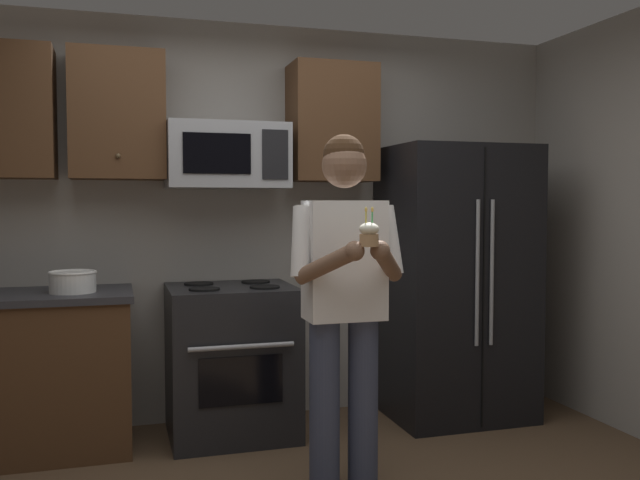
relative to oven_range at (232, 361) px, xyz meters
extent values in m
cube|color=gray|center=(0.15, 0.39, 0.84)|extent=(4.40, 0.10, 2.60)
cube|color=black|center=(0.00, 0.00, 0.00)|extent=(0.76, 0.66, 0.92)
cube|color=black|center=(0.00, -0.33, -0.04)|extent=(0.48, 0.01, 0.28)
cylinder|color=#99999E|center=(0.00, -0.36, 0.16)|extent=(0.60, 0.03, 0.03)
cylinder|color=black|center=(-0.18, -0.14, 0.46)|extent=(0.18, 0.18, 0.01)
cylinder|color=black|center=(0.18, -0.14, 0.46)|extent=(0.18, 0.18, 0.01)
cylinder|color=black|center=(-0.18, 0.14, 0.46)|extent=(0.18, 0.18, 0.01)
cylinder|color=black|center=(0.18, 0.14, 0.46)|extent=(0.18, 0.18, 0.01)
cube|color=#9EA0A5|center=(0.00, 0.12, 1.26)|extent=(0.74, 0.40, 0.40)
cube|color=black|center=(-0.09, -0.08, 1.26)|extent=(0.40, 0.01, 0.24)
cube|color=black|center=(0.26, -0.08, 1.26)|extent=(0.16, 0.01, 0.30)
cube|color=black|center=(1.50, -0.04, 0.44)|extent=(0.90, 0.72, 1.80)
cylinder|color=gray|center=(1.45, -0.41, 0.54)|extent=(0.02, 0.02, 0.90)
cylinder|color=gray|center=(1.55, -0.41, 0.54)|extent=(0.02, 0.02, 0.90)
cube|color=black|center=(1.50, -0.40, 0.44)|extent=(0.01, 0.01, 1.74)
cube|color=#4C301C|center=(-0.65, 0.17, 1.49)|extent=(0.55, 0.34, 0.76)
sphere|color=brown|center=(-0.65, -0.01, 1.24)|extent=(0.03, 0.03, 0.03)
cube|color=#4C301C|center=(0.70, 0.17, 1.49)|extent=(0.55, 0.34, 0.76)
sphere|color=brown|center=(0.70, -0.01, 1.24)|extent=(0.03, 0.03, 0.03)
cube|color=#4C301C|center=(-1.30, 0.02, -0.02)|extent=(1.40, 0.62, 0.88)
cylinder|color=white|center=(-0.91, -0.03, 0.52)|extent=(0.26, 0.26, 0.11)
torus|color=white|center=(-0.91, -0.03, 0.57)|extent=(0.27, 0.27, 0.02)
cylinder|color=#383F59|center=(0.30, -0.98, -0.03)|extent=(0.15, 0.15, 0.86)
cylinder|color=#383F59|center=(0.50, -0.98, -0.03)|extent=(0.15, 0.15, 0.86)
cube|color=white|center=(0.40, -0.98, 0.69)|extent=(0.38, 0.22, 0.58)
sphere|color=brown|center=(0.40, -0.98, 1.15)|extent=(0.22, 0.22, 0.22)
sphere|color=#382314|center=(0.40, -0.97, 1.20)|extent=(0.20, 0.20, 0.20)
cylinder|color=white|center=(0.17, -1.01, 0.78)|extent=(0.15, 0.18, 0.35)
cylinder|color=brown|center=(0.25, -1.17, 0.69)|extent=(0.26, 0.33, 0.21)
sphere|color=brown|center=(0.34, -1.30, 0.76)|extent=(0.09, 0.09, 0.09)
cylinder|color=white|center=(0.62, -1.01, 0.78)|extent=(0.15, 0.18, 0.35)
cylinder|color=brown|center=(0.55, -1.17, 0.69)|extent=(0.26, 0.33, 0.21)
sphere|color=brown|center=(0.46, -1.30, 0.76)|extent=(0.09, 0.09, 0.09)
cylinder|color=#A87F56|center=(0.40, -1.32, 0.80)|extent=(0.08, 0.08, 0.06)
ellipsoid|color=white|center=(0.40, -1.32, 0.85)|extent=(0.09, 0.09, 0.06)
cylinder|color=#4CBF66|center=(0.41, -1.32, 0.90)|extent=(0.01, 0.01, 0.06)
ellipsoid|color=#FFD159|center=(0.41, -1.32, 0.94)|extent=(0.01, 0.01, 0.02)
cylinder|color=#F2D84C|center=(0.38, -1.32, 0.90)|extent=(0.01, 0.01, 0.06)
ellipsoid|color=#FFD159|center=(0.38, -1.32, 0.94)|extent=(0.01, 0.01, 0.02)
camera|label=1|loc=(-0.67, -4.13, 0.97)|focal=38.41mm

